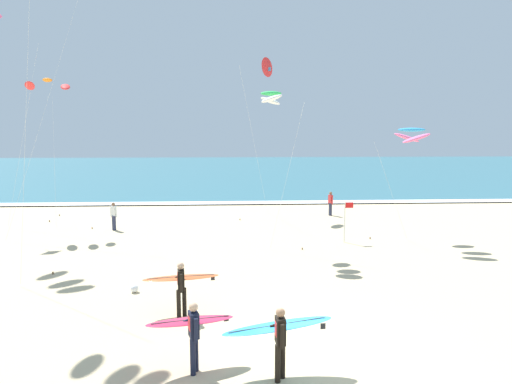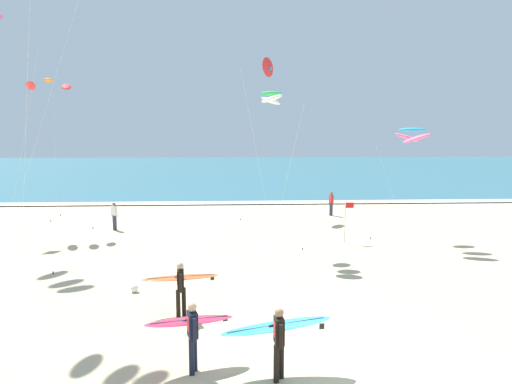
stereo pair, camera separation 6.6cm
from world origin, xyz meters
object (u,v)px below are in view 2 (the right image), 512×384
(surfer_third, at_px, (181,282))
(lifeguard_flag, at_px, (346,218))
(beach_ball, at_px, (134,288))
(kite_delta_scarlet_low, at_px, (268,68))
(bystander_white_top, at_px, (114,216))
(kite_arc_emerald_mid, at_px, (271,98))
(bystander_red_top, at_px, (331,203))
(surfer_lead, at_px, (277,332))
(kite_arc_amber_high, at_px, (49,85))
(kite_arc_cobalt_distant, at_px, (412,135))
(surfer_trailing, at_px, (191,327))

(surfer_third, relative_size, lifeguard_flag, 1.13)
(surfer_third, xyz_separation_m, beach_ball, (-1.86, 2.04, -0.91))
(kite_delta_scarlet_low, relative_size, bystander_white_top, 6.53)
(kite_arc_emerald_mid, xyz_separation_m, bystander_red_top, (4.70, 8.53, -6.25))
(surfer_lead, xyz_separation_m, kite_arc_amber_high, (-11.08, 16.10, 7.04))
(bystander_red_top, relative_size, beach_ball, 5.68)
(kite_arc_cobalt_distant, bearing_deg, surfer_lead, -122.03)
(bystander_white_top, height_order, beach_ball, bystander_white_top)
(kite_arc_amber_high, xyz_separation_m, lifeguard_flag, (15.72, -3.73, -6.82))
(beach_ball, bearing_deg, kite_arc_amber_high, 122.29)
(surfer_lead, relative_size, kite_arc_amber_high, 0.31)
(surfer_lead, height_order, lifeguard_flag, lifeguard_flag)
(surfer_lead, distance_m, beach_ball, 7.27)
(kite_delta_scarlet_low, relative_size, bystander_red_top, 6.53)
(surfer_lead, xyz_separation_m, kite_arc_emerald_mid, (0.74, 11.09, 6.01))
(kite_arc_amber_high, xyz_separation_m, kite_arc_cobalt_distant, (19.00, -3.43, -2.72))
(kite_arc_cobalt_distant, bearing_deg, surfer_third, -139.33)
(surfer_lead, relative_size, bystander_red_top, 1.66)
(kite_arc_cobalt_distant, bearing_deg, beach_ball, -150.51)
(kite_arc_emerald_mid, distance_m, kite_arc_cobalt_distant, 7.55)
(surfer_lead, height_order, kite_arc_cobalt_distant, kite_arc_cobalt_distant)
(kite_arc_cobalt_distant, relative_size, bystander_red_top, 3.61)
(beach_ball, bearing_deg, kite_arc_cobalt_distant, 29.49)
(bystander_red_top, bearing_deg, surfer_trailing, -111.11)
(kite_arc_amber_high, height_order, bystander_white_top, kite_arc_amber_high)
(kite_delta_scarlet_low, xyz_separation_m, bystander_white_top, (-9.08, -4.98, -8.89))
(kite_arc_emerald_mid, bearing_deg, bystander_red_top, 61.13)
(kite_arc_amber_high, xyz_separation_m, kite_delta_scarlet_low, (12.40, 4.70, 1.61))
(kite_arc_emerald_mid, xyz_separation_m, beach_ball, (-5.22, -5.44, -6.93))
(kite_arc_emerald_mid, bearing_deg, lifeguard_flag, 18.03)
(bystander_white_top, xyz_separation_m, lifeguard_flag, (12.39, -3.45, 0.45))
(kite_arc_emerald_mid, relative_size, beach_ball, 26.32)
(bystander_white_top, bearing_deg, kite_delta_scarlet_low, 28.75)
(surfer_lead, height_order, beach_ball, surfer_lead)
(kite_arc_emerald_mid, distance_m, beach_ball, 10.23)
(kite_arc_cobalt_distant, bearing_deg, kite_delta_scarlet_low, 129.09)
(bystander_white_top, bearing_deg, kite_arc_amber_high, 175.11)
(kite_arc_emerald_mid, distance_m, bystander_red_top, 11.58)
(kite_arc_emerald_mid, bearing_deg, surfer_third, -114.14)
(surfer_third, distance_m, kite_arc_emerald_mid, 10.17)
(surfer_trailing, height_order, lifeguard_flag, lifeguard_flag)
(surfer_lead, bearing_deg, kite_arc_amber_high, 124.53)
(surfer_trailing, distance_m, bystander_white_top, 16.48)
(kite_arc_emerald_mid, bearing_deg, kite_arc_amber_high, 157.04)
(surfer_lead, relative_size, surfer_third, 1.11)
(kite_delta_scarlet_low, relative_size, beach_ball, 37.10)
(kite_arc_cobalt_distant, xyz_separation_m, lifeguard_flag, (-3.29, -0.31, -4.10))
(bystander_red_top, bearing_deg, kite_delta_scarlet_low, 164.12)
(kite_delta_scarlet_low, xyz_separation_m, bystander_red_top, (4.12, -1.17, -8.89))
(surfer_third, relative_size, kite_arc_emerald_mid, 0.32)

